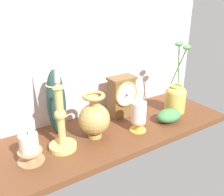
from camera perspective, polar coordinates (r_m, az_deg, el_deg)
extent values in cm
cube|color=brown|center=(107.45, 0.53, -7.37)|extent=(100.00, 36.00, 2.40)
cube|color=silver|center=(110.68, -4.87, 12.14)|extent=(120.00, 2.00, 65.00)
cube|color=brown|center=(114.60, 2.11, 0.04)|extent=(10.56, 6.45, 17.03)
cube|color=brown|center=(111.41, 2.17, 4.37)|extent=(11.83, 7.23, 1.20)
torus|color=#B28449|center=(110.77, 3.21, 0.85)|extent=(11.36, 1.03, 11.36)
cylinder|color=white|center=(110.70, 3.24, 0.84)|extent=(9.50, 0.40, 9.50)
cube|color=black|center=(110.48, 3.33, 0.79)|extent=(2.68, 3.23, 0.30)
cylinder|color=tan|center=(95.77, -10.78, -10.45)|extent=(9.86, 9.86, 1.80)
cylinder|color=tan|center=(90.03, -11.32, -4.24)|extent=(2.60, 2.60, 21.42)
sphere|color=tan|center=(89.56, -11.37, -3.63)|extent=(4.17, 4.17, 4.17)
cone|color=tan|center=(85.46, -11.91, 2.78)|extent=(3.88, 3.88, 2.00)
cone|color=white|center=(82.95, -12.40, 8.52)|extent=(1.87, 1.87, 15.65)
cylinder|color=tan|center=(101.45, -3.83, -8.08)|extent=(5.43, 5.43, 1.60)
sphere|color=tan|center=(98.13, -3.93, -4.65)|extent=(12.07, 12.07, 12.07)
cylinder|color=tan|center=(94.84, -4.06, -0.49)|extent=(3.38, 3.38, 3.40)
torus|color=tan|center=(94.19, -4.09, 0.46)|extent=(8.64, 8.64, 1.56)
cylinder|color=gold|center=(123.22, 13.76, -0.68)|extent=(9.53, 9.53, 10.22)
ellipsoid|color=gold|center=(121.34, 13.98, 1.54)|extent=(9.06, 9.06, 4.53)
torus|color=gold|center=(120.57, 14.08, 2.54)|extent=(6.19, 6.19, 0.94)
cylinder|color=#518949|center=(117.69, 14.53, 6.99)|extent=(3.93, 1.81, 19.26)
ellipsoid|color=#518949|center=(113.95, 14.65, 11.52)|extent=(4.40, 2.80, 2.00)
cylinder|color=#518949|center=(117.87, 14.49, 6.67)|extent=(2.14, 6.20, 17.36)
ellipsoid|color=#518949|center=(114.59, 16.25, 10.71)|extent=(4.40, 2.80, 2.00)
cylinder|color=gold|center=(105.31, 5.75, -6.19)|extent=(2.74, 2.74, 3.91)
cylinder|color=gold|center=(106.07, 5.72, -6.92)|extent=(6.86, 6.86, 0.80)
cylinder|color=gold|center=(104.39, 5.80, -5.25)|extent=(6.17, 6.17, 0.60)
cylinder|color=beige|center=(102.36, 5.89, -3.02)|extent=(6.22, 6.22, 8.20)
cylinder|color=black|center=(100.42, 6.00, -0.60)|extent=(0.30, 0.30, 1.20)
cylinder|color=tan|center=(91.53, -17.53, -12.15)|extent=(3.56, 3.56, 3.85)
cylinder|color=tan|center=(92.38, -17.42, -12.93)|extent=(8.90, 8.90, 0.80)
cylinder|color=tan|center=(90.48, -17.68, -11.15)|extent=(8.01, 8.01, 0.60)
cylinder|color=beige|center=(88.74, -17.93, -9.37)|extent=(6.24, 6.24, 5.79)
cylinder|color=black|center=(87.01, -18.21, -7.41)|extent=(0.30, 0.30, 1.20)
ellipsoid|color=#203D36|center=(99.86, -12.20, -1.09)|extent=(7.22, 7.22, 26.44)
torus|color=#CCB78C|center=(97.18, -12.56, 2.91)|extent=(6.74, 6.74, 0.60)
ellipsoid|color=#427C46|center=(113.98, 12.44, -3.83)|extent=(11.83, 8.28, 5.49)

